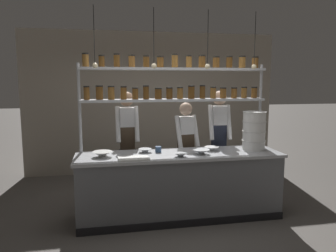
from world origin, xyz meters
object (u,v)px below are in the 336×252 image
object	(u,v)px
prep_bowl_center_front	(181,155)
prep_bowl_center_back	(212,149)
chef_right	(219,136)
serving_cup_front	(158,149)
chef_center	(186,146)
spice_shelf_unit	(175,86)
prep_bowl_near_right	(145,151)
prep_bowl_far_left	(201,152)
cutting_board	(134,158)
chef_left	(127,139)
prep_bowl_near_left	(102,154)
container_stack	(254,131)

from	to	relation	value
prep_bowl_center_front	prep_bowl_center_back	size ratio (longest dim) A/B	0.86
chef_right	serving_cup_front	size ratio (longest dim) A/B	20.17
chef_center	spice_shelf_unit	bearing A→B (deg)	-141.84
prep_bowl_center_back	prep_bowl_near_right	world-z (taller)	prep_bowl_center_back
chef_center	prep_bowl_far_left	size ratio (longest dim) A/B	6.64
cutting_board	prep_bowl_center_back	distance (m)	1.20
prep_bowl_near_right	prep_bowl_far_left	distance (m)	0.79
chef_center	prep_bowl_near_right	xyz separation A→B (m)	(-0.70, -0.43, 0.04)
chef_left	prep_bowl_near_right	world-z (taller)	chef_left
chef_left	chef_center	world-z (taller)	chef_left
prep_bowl_near_left	serving_cup_front	world-z (taller)	serving_cup_front
prep_bowl_near_right	cutting_board	bearing A→B (deg)	-117.04
prep_bowl_center_front	serving_cup_front	world-z (taller)	serving_cup_front
chef_center	chef_left	bearing A→B (deg)	161.06
cutting_board	prep_bowl_far_left	distance (m)	0.95
spice_shelf_unit	container_stack	distance (m)	1.33
prep_bowl_center_front	chef_left	bearing A→B (deg)	124.35
chef_left	serving_cup_front	xyz separation A→B (m)	(0.39, -0.60, -0.06)
spice_shelf_unit	cutting_board	world-z (taller)	spice_shelf_unit
chef_left	prep_bowl_far_left	world-z (taller)	chef_left
prep_bowl_near_left	prep_bowl_center_front	bearing A→B (deg)	-10.64
chef_center	prep_bowl_far_left	xyz separation A→B (m)	(0.05, -0.69, 0.04)
container_stack	prep_bowl_center_back	size ratio (longest dim) A/B	2.69
spice_shelf_unit	cutting_board	xyz separation A→B (m)	(-0.66, -0.55, -0.91)
cutting_board	prep_bowl_far_left	size ratio (longest dim) A/B	1.67
prep_bowl_center_back	cutting_board	bearing A→B (deg)	-164.70
chef_center	prep_bowl_far_left	bearing A→B (deg)	-95.65
container_stack	chef_right	bearing A→B (deg)	118.49
chef_right	cutting_board	bearing A→B (deg)	-142.31
prep_bowl_center_back	container_stack	bearing A→B (deg)	-4.38
chef_center	chef_right	bearing A→B (deg)	-4.33
chef_right	prep_bowl_center_front	size ratio (longest dim) A/B	9.78
prep_bowl_near_left	prep_bowl_near_right	size ratio (longest dim) A/B	1.41
chef_center	chef_right	world-z (taller)	chef_right
chef_right	prep_bowl_center_front	distance (m)	1.19
chef_right	prep_bowl_center_front	xyz separation A→B (m)	(-0.84, -0.84, -0.09)
prep_bowl_center_front	serving_cup_front	distance (m)	0.42
prep_bowl_center_back	serving_cup_front	xyz separation A→B (m)	(-0.78, 0.04, 0.01)
cutting_board	prep_bowl_near_right	bearing A→B (deg)	62.96
chef_left	cutting_board	bearing A→B (deg)	-89.74
chef_center	cutting_board	distance (m)	1.21
chef_left	prep_bowl_near_left	world-z (taller)	chef_left
container_stack	cutting_board	xyz separation A→B (m)	(-1.79, -0.27, -0.27)
prep_bowl_center_front	prep_bowl_near_right	distance (m)	0.56
chef_left	chef_center	bearing A→B (deg)	-9.86
spice_shelf_unit	prep_bowl_near_left	bearing A→B (deg)	-162.35
container_stack	cutting_board	size ratio (longest dim) A/B	1.41
chef_right	prep_bowl_far_left	xyz separation A→B (m)	(-0.52, -0.74, -0.08)
container_stack	prep_bowl_far_left	xyz separation A→B (m)	(-0.84, -0.14, -0.25)
spice_shelf_unit	prep_bowl_near_right	size ratio (longest dim) A/B	14.55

